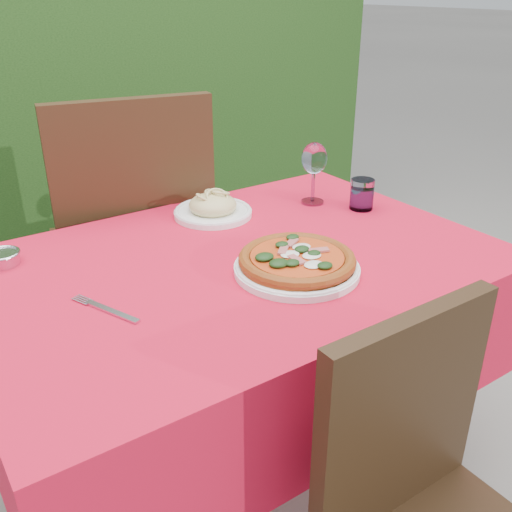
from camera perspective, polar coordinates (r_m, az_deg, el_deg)
ground at (r=1.85m, az=-1.49°, el=-21.56°), size 60.00×60.00×0.00m
hedge at (r=2.73m, az=-20.41°, el=14.86°), size 3.20×0.55×1.78m
dining_table at (r=1.47m, az=-1.76°, el=-5.53°), size 1.26×0.86×0.75m
chair_far at (r=1.92m, az=-12.21°, el=2.20°), size 0.56×0.56×1.07m
pizza_plate at (r=1.32m, az=4.11°, el=-0.65°), size 0.34×0.34×0.05m
pasta_plate at (r=1.65m, az=-4.34°, el=4.79°), size 0.22×0.22×0.06m
water_glass at (r=1.72m, az=10.54°, el=5.94°), size 0.07×0.07×0.09m
wine_glass at (r=1.72m, az=5.84°, el=9.43°), size 0.08×0.08×0.19m
fork at (r=1.20m, az=-14.19°, el=-5.41°), size 0.10×0.19×0.01m
steel_ramekin at (r=1.49m, az=-23.98°, el=-0.26°), size 0.08×0.08×0.03m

